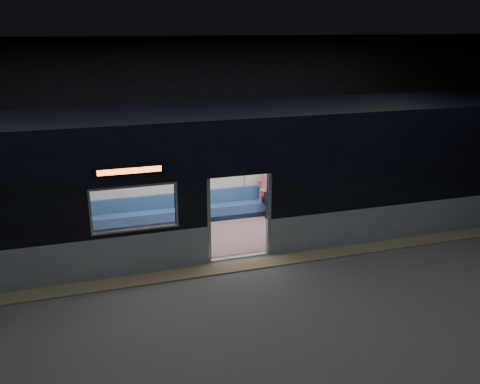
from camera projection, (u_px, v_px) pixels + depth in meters
name	position (u px, v px, depth m)	size (l,w,h in m)	color
station_floor	(253.00, 277.00, 11.27)	(24.00, 14.00, 0.01)	#47494C
station_envelope	(255.00, 112.00, 10.13)	(24.00, 14.00, 5.00)	black
tactile_strip	(246.00, 265.00, 11.76)	(22.80, 0.50, 0.03)	#8C7F59
metro_car	(222.00, 168.00, 13.00)	(18.00, 3.04, 3.35)	#90A4AB
passenger	(267.00, 189.00, 14.69)	(0.43, 0.70, 1.37)	black
handbag	(270.00, 195.00, 14.53)	(0.29, 0.25, 0.14)	black
transit_map	(288.00, 162.00, 14.98)	(0.99, 0.03, 0.64)	white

